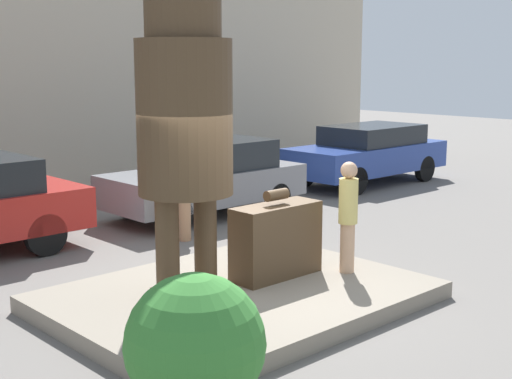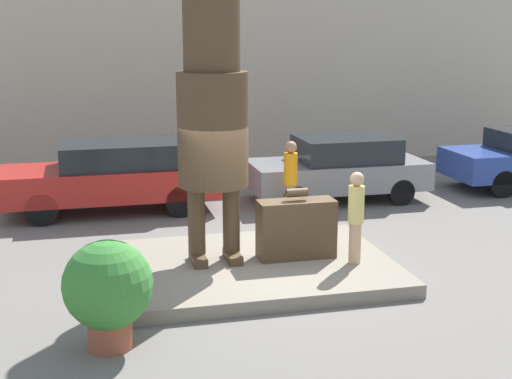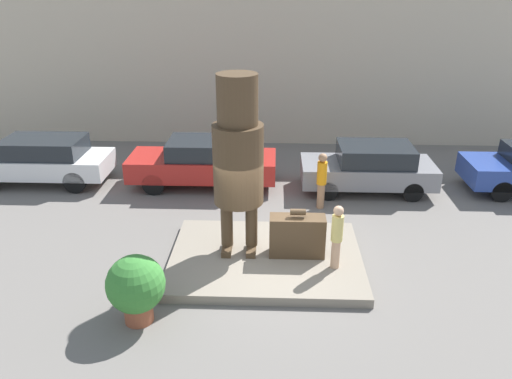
# 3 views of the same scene
# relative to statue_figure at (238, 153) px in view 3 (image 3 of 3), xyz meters

# --- Properties ---
(ground_plane) EXTENTS (60.00, 60.00, 0.00)m
(ground_plane) POSITION_rel_statue_figure_xyz_m (0.65, -0.21, -2.72)
(ground_plane) COLOR slate
(pedestal) EXTENTS (4.56, 3.47, 0.22)m
(pedestal) POSITION_rel_statue_figure_xyz_m (0.65, -0.21, -2.61)
(pedestal) COLOR gray
(pedestal) RESTS_ON ground_plane
(building_backdrop) EXTENTS (28.00, 0.60, 6.26)m
(building_backdrop) POSITION_rel_statue_figure_xyz_m (0.65, 9.33, 0.41)
(building_backdrop) COLOR beige
(building_backdrop) RESTS_ON ground_plane
(statue_figure) EXTENTS (1.16, 1.16, 4.27)m
(statue_figure) POSITION_rel_statue_figure_xyz_m (0.00, 0.00, 0.00)
(statue_figure) COLOR #4C3823
(statue_figure) RESTS_ON pedestal
(giant_suitcase) EXTENTS (1.31, 0.49, 1.20)m
(giant_suitcase) POSITION_rel_statue_figure_xyz_m (1.38, -0.17, -1.99)
(giant_suitcase) COLOR #4C3823
(giant_suitcase) RESTS_ON pedestal
(tourist) EXTENTS (0.26, 0.26, 1.55)m
(tourist) POSITION_rel_statue_figure_xyz_m (2.24, -0.70, -1.65)
(tourist) COLOR tan
(tourist) RESTS_ON pedestal
(parked_car_white) EXTENTS (4.57, 1.76, 1.54)m
(parked_car_white) POSITION_rel_statue_figure_xyz_m (-6.84, 4.53, -1.89)
(parked_car_white) COLOR silver
(parked_car_white) RESTS_ON ground_plane
(parked_car_red) EXTENTS (4.72, 1.78, 1.57)m
(parked_car_red) POSITION_rel_statue_figure_xyz_m (-1.44, 4.49, -1.88)
(parked_car_red) COLOR #B2231E
(parked_car_red) RESTS_ON ground_plane
(parked_car_grey) EXTENTS (4.16, 1.79, 1.52)m
(parked_car_grey) POSITION_rel_statue_figure_xyz_m (3.83, 4.30, -1.92)
(parked_car_grey) COLOR gray
(parked_car_grey) RESTS_ON ground_plane
(planter_pot) EXTENTS (1.16, 1.16, 1.45)m
(planter_pot) POSITION_rel_statue_figure_xyz_m (-1.85, -2.50, -1.90)
(planter_pot) COLOR brown
(planter_pot) RESTS_ON ground_plane
(worker_hivis) EXTENTS (0.29, 0.29, 1.70)m
(worker_hivis) POSITION_rel_statue_figure_xyz_m (2.21, 2.94, -1.79)
(worker_hivis) COLOR #A87A56
(worker_hivis) RESTS_ON ground_plane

